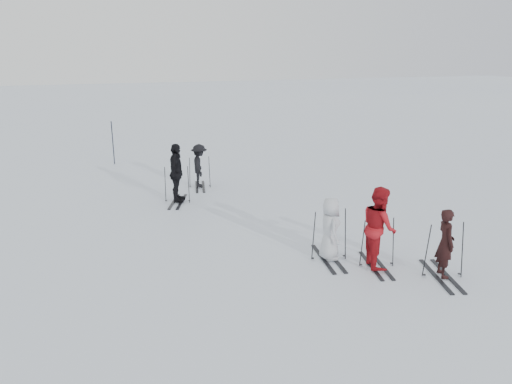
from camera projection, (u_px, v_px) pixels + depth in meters
ground at (266, 236)px, 14.03m from camera, size 120.00×120.00×0.00m
skier_near_dark at (445, 244)px, 11.34m from camera, size 0.51×0.66×1.61m
skier_red at (379, 228)px, 11.84m from camera, size 0.91×1.08×1.97m
skier_grey at (330, 230)px, 12.28m from camera, size 0.59×0.82×1.58m
skier_uphill_left at (176, 174)px, 16.73m from camera, size 0.83×1.26×1.99m
skier_uphill_far at (199, 166)px, 18.56m from camera, size 0.76×1.12×1.61m
skis_near_dark at (445, 249)px, 11.37m from camera, size 2.04×1.40×1.36m
skis_red at (378, 242)px, 11.95m from camera, size 1.85×1.21×1.25m
skis_grey at (330, 234)px, 12.32m from camera, size 1.94×1.18×1.34m
skis_uphill_left at (177, 184)px, 16.83m from camera, size 1.98×1.46×1.29m
skis_uphill_far at (200, 172)px, 18.62m from camera, size 1.77×1.13×1.20m
piste_marker at (113, 143)px, 22.16m from camera, size 0.05×0.05×1.93m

